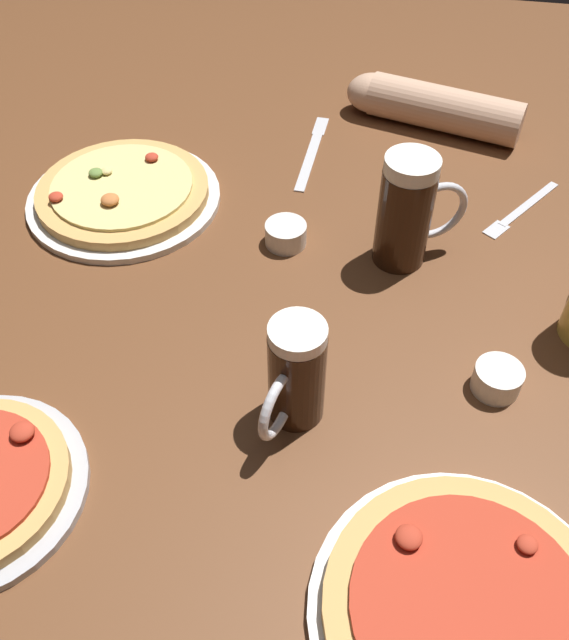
{
  "coord_description": "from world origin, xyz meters",
  "views": [
    {
      "loc": [
        0.12,
        -0.64,
        0.73
      ],
      "look_at": [
        0.0,
        0.0,
        0.02
      ],
      "focal_mm": 38.81,
      "sensor_mm": 36.0,
      "label": 1
    }
  ],
  "objects_px": {
    "beer_mug_amber": "(408,211)",
    "ramekin_sauce": "(286,234)",
    "diner_arm": "(427,105)",
    "knife_right": "(312,151)",
    "beer_mug_dark": "(295,376)",
    "pizza_plate_near": "(468,613)",
    "fork_left": "(521,209)",
    "pizza_plate_far": "(123,193)",
    "ramekin_butter": "(497,379)"
  },
  "relations": [
    {
      "from": "pizza_plate_near",
      "to": "diner_arm",
      "type": "bearing_deg",
      "value": 95.02
    },
    {
      "from": "fork_left",
      "to": "diner_arm",
      "type": "relative_size",
      "value": 0.52
    },
    {
      "from": "ramekin_sauce",
      "to": "fork_left",
      "type": "xyz_separation_m",
      "value": [
        0.38,
        0.15,
        -0.02
      ]
    },
    {
      "from": "knife_right",
      "to": "beer_mug_dark",
      "type": "bearing_deg",
      "value": -83.46
    },
    {
      "from": "fork_left",
      "to": "beer_mug_dark",
      "type": "bearing_deg",
      "value": -122.79
    },
    {
      "from": "pizza_plate_far",
      "to": "fork_left",
      "type": "distance_m",
      "value": 0.67
    },
    {
      "from": "diner_arm",
      "to": "beer_mug_dark",
      "type": "bearing_deg",
      "value": -100.56
    },
    {
      "from": "ramekin_sauce",
      "to": "ramekin_butter",
      "type": "height_order",
      "value": "ramekin_butter"
    },
    {
      "from": "fork_left",
      "to": "knife_right",
      "type": "xyz_separation_m",
      "value": [
        -0.37,
        0.11,
        0.0
      ]
    },
    {
      "from": "beer_mug_amber",
      "to": "ramekin_sauce",
      "type": "bearing_deg",
      "value": 179.92
    },
    {
      "from": "beer_mug_amber",
      "to": "fork_left",
      "type": "distance_m",
      "value": 0.26
    },
    {
      "from": "fork_left",
      "to": "diner_arm",
      "type": "height_order",
      "value": "diner_arm"
    },
    {
      "from": "beer_mug_dark",
      "to": "fork_left",
      "type": "relative_size",
      "value": 0.89
    },
    {
      "from": "beer_mug_amber",
      "to": "ramekin_sauce",
      "type": "xyz_separation_m",
      "value": [
        -0.18,
        0.0,
        -0.07
      ]
    },
    {
      "from": "ramekin_butter",
      "to": "diner_arm",
      "type": "xyz_separation_m",
      "value": [
        -0.12,
        0.63,
        0.02
      ]
    },
    {
      "from": "beer_mug_dark",
      "to": "knife_right",
      "type": "height_order",
      "value": "beer_mug_dark"
    },
    {
      "from": "pizza_plate_far",
      "to": "ramekin_sauce",
      "type": "distance_m",
      "value": 0.3
    },
    {
      "from": "pizza_plate_far",
      "to": "beer_mug_dark",
      "type": "height_order",
      "value": "beer_mug_dark"
    },
    {
      "from": "beer_mug_amber",
      "to": "ramekin_sauce",
      "type": "distance_m",
      "value": 0.2
    },
    {
      "from": "beer_mug_dark",
      "to": "knife_right",
      "type": "distance_m",
      "value": 0.59
    },
    {
      "from": "knife_right",
      "to": "ramekin_sauce",
      "type": "bearing_deg",
      "value": -90.6
    },
    {
      "from": "pizza_plate_near",
      "to": "knife_right",
      "type": "xyz_separation_m",
      "value": [
        -0.28,
        0.8,
        -0.01
      ]
    },
    {
      "from": "beer_mug_dark",
      "to": "beer_mug_amber",
      "type": "bearing_deg",
      "value": 70.58
    },
    {
      "from": "beer_mug_dark",
      "to": "ramekin_sauce",
      "type": "relative_size",
      "value": 2.37
    },
    {
      "from": "beer_mug_amber",
      "to": "pizza_plate_near",
      "type": "bearing_deg",
      "value": -79.35
    },
    {
      "from": "diner_arm",
      "to": "knife_right",
      "type": "bearing_deg",
      "value": -146.06
    },
    {
      "from": "beer_mug_dark",
      "to": "knife_right",
      "type": "xyz_separation_m",
      "value": [
        -0.07,
        0.58,
        -0.07
      ]
    },
    {
      "from": "pizza_plate_far",
      "to": "fork_left",
      "type": "bearing_deg",
      "value": 8.07
    },
    {
      "from": "ramekin_sauce",
      "to": "beer_mug_dark",
      "type": "bearing_deg",
      "value": -77.88
    },
    {
      "from": "ramekin_sauce",
      "to": "diner_arm",
      "type": "relative_size",
      "value": 0.19
    },
    {
      "from": "fork_left",
      "to": "knife_right",
      "type": "bearing_deg",
      "value": 163.87
    },
    {
      "from": "beer_mug_amber",
      "to": "beer_mug_dark",
      "type": "bearing_deg",
      "value": -109.42
    },
    {
      "from": "beer_mug_amber",
      "to": "fork_left",
      "type": "bearing_deg",
      "value": 38.31
    },
    {
      "from": "knife_right",
      "to": "diner_arm",
      "type": "xyz_separation_m",
      "value": [
        0.2,
        0.13,
        0.04
      ]
    },
    {
      "from": "pizza_plate_near",
      "to": "diner_arm",
      "type": "relative_size",
      "value": 0.96
    },
    {
      "from": "beer_mug_amber",
      "to": "fork_left",
      "type": "xyz_separation_m",
      "value": [
        0.19,
        0.15,
        -0.09
      ]
    },
    {
      "from": "beer_mug_amber",
      "to": "diner_arm",
      "type": "height_order",
      "value": "beer_mug_amber"
    },
    {
      "from": "ramekin_sauce",
      "to": "fork_left",
      "type": "height_order",
      "value": "ramekin_sauce"
    },
    {
      "from": "pizza_plate_near",
      "to": "knife_right",
      "type": "height_order",
      "value": "pizza_plate_near"
    },
    {
      "from": "pizza_plate_far",
      "to": "ramekin_butter",
      "type": "xyz_separation_m",
      "value": [
        0.61,
        -0.29,
        0.0
      ]
    },
    {
      "from": "pizza_plate_near",
      "to": "ramekin_sauce",
      "type": "distance_m",
      "value": 0.61
    },
    {
      "from": "pizza_plate_far",
      "to": "knife_right",
      "type": "bearing_deg",
      "value": 34.61
    },
    {
      "from": "beer_mug_dark",
      "to": "fork_left",
      "type": "height_order",
      "value": "beer_mug_dark"
    },
    {
      "from": "pizza_plate_near",
      "to": "beer_mug_amber",
      "type": "bearing_deg",
      "value": 100.65
    },
    {
      "from": "diner_arm",
      "to": "ramekin_sauce",
      "type": "bearing_deg",
      "value": -117.28
    },
    {
      "from": "ramekin_sauce",
      "to": "ramekin_butter",
      "type": "bearing_deg",
      "value": -36.3
    },
    {
      "from": "beer_mug_dark",
      "to": "fork_left",
      "type": "bearing_deg",
      "value": 57.21
    },
    {
      "from": "pizza_plate_near",
      "to": "ramekin_sauce",
      "type": "bearing_deg",
      "value": 117.69
    },
    {
      "from": "fork_left",
      "to": "ramekin_sauce",
      "type": "bearing_deg",
      "value": -158.03
    },
    {
      "from": "ramekin_sauce",
      "to": "fork_left",
      "type": "bearing_deg",
      "value": 21.97
    }
  ]
}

